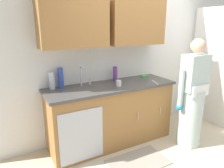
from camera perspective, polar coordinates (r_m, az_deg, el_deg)
ground_plane at (r=3.31m, az=14.81°, el=-17.81°), size 9.00×9.00×0.00m
kitchen_wall_with_uppers at (r=3.48m, az=3.42°, el=10.36°), size 4.80×0.44×2.70m
closet_door_panel at (r=4.22m, az=26.53°, el=3.85°), size 0.04×1.10×2.10m
counter_cabinet at (r=3.29m, az=-0.29°, el=-8.49°), size 1.90×0.62×0.90m
countertop at (r=3.13m, az=-0.26°, el=-0.59°), size 1.96×0.66×0.04m
sink at (r=2.98m, az=-6.56°, el=-1.42°), size 0.50×0.36×0.35m
person_at_sink at (r=3.36m, az=20.78°, el=-4.60°), size 0.55×0.34×1.62m
floor_mat at (r=3.07m, az=7.10°, el=-20.16°), size 0.80×0.50×0.01m
bottle_cleaner_spray at (r=3.33m, az=0.87°, el=2.82°), size 0.07×0.07×0.23m
bottle_dish_liquid at (r=3.06m, az=-13.68°, el=1.65°), size 0.08×0.08×0.28m
bottle_soap at (r=3.02m, az=-15.95°, el=0.90°), size 0.07×0.07×0.24m
cup_by_sink at (r=3.06m, az=1.80°, el=0.22°), size 0.08×0.08×0.08m
knife_on_counter at (r=3.32m, az=11.57°, el=0.45°), size 0.10×0.23×0.01m
sponge at (r=3.66m, az=8.71°, el=2.20°), size 0.11×0.07×0.03m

